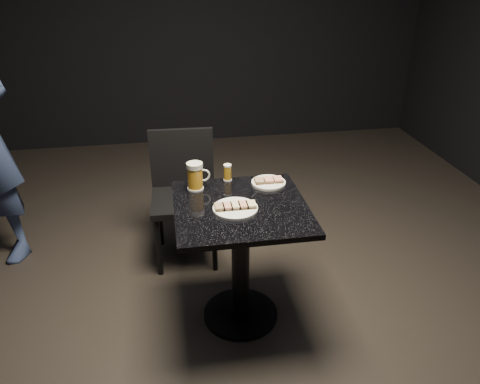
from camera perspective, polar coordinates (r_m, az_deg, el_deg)
name	(u,v)px	position (r m, az deg, el deg)	size (l,w,h in m)	color
floor	(241,315)	(2.90, 0.07, -14.78)	(6.00, 6.00, 0.00)	black
plate_large	(235,209)	(2.42, -0.57, -2.03)	(0.23, 0.23, 0.01)	white
plate_small	(269,183)	(2.69, 3.50, 1.14)	(0.20, 0.20, 0.01)	white
table	(241,244)	(2.58, 0.07, -6.37)	(0.70, 0.70, 0.75)	black
beer_mug	(196,176)	(2.61, -5.44, 1.95)	(0.13, 0.09, 0.16)	white
beer_tumbler	(228,172)	(2.71, -1.53, 2.39)	(0.05, 0.05, 0.10)	silver
chair	(184,189)	(3.21, -6.90, 0.40)	(0.45, 0.45, 0.89)	black
canapes_on_plate_large	(235,206)	(2.41, -0.57, -1.69)	(0.21, 0.07, 0.02)	#4C3521
canapes_on_plate_small	(269,180)	(2.68, 3.51, 1.45)	(0.16, 0.07, 0.02)	#4C3521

